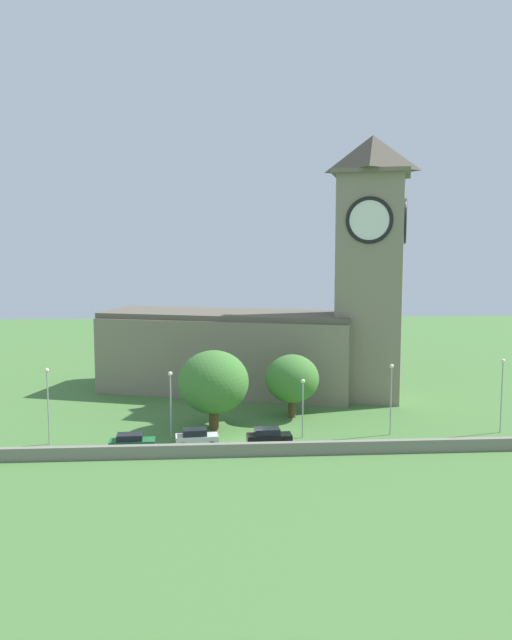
{
  "coord_description": "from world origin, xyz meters",
  "views": [
    {
      "loc": [
        -3.82,
        -63.05,
        19.56
      ],
      "look_at": [
        1.17,
        8.8,
        11.37
      ],
      "focal_mm": 36.25,
      "sensor_mm": 36.0,
      "label": 1
    }
  ],
  "objects_px": {
    "streetlamp_east_end": "(502,384)",
    "church": "(275,324)",
    "tree_riverside_east": "(292,379)",
    "tree_by_tower": "(214,382)",
    "car_green": "(132,442)",
    "streetlamp_west_end": "(48,394)",
    "car_black": "(269,436)",
    "streetlamp_east_mid": "(391,388)",
    "car_white": "(196,437)",
    "streetlamp_west_mid": "(171,394)",
    "streetlamp_central": "(303,398)"
  },
  "relations": [
    {
      "from": "streetlamp_central",
      "to": "tree_by_tower",
      "type": "height_order",
      "value": "tree_by_tower"
    },
    {
      "from": "streetlamp_central",
      "to": "streetlamp_east_end",
      "type": "relative_size",
      "value": 0.78
    },
    {
      "from": "church",
      "to": "streetlamp_west_mid",
      "type": "height_order",
      "value": "church"
    },
    {
      "from": "car_green",
      "to": "streetlamp_east_end",
      "type": "xyz_separation_m",
      "value": [
        38.18,
        3.3,
        4.37
      ]
    },
    {
      "from": "car_white",
      "to": "streetlamp_west_mid",
      "type": "height_order",
      "value": "streetlamp_west_mid"
    },
    {
      "from": "streetlamp_west_end",
      "to": "car_white",
      "type": "bearing_deg",
      "value": -6.15
    },
    {
      "from": "car_black",
      "to": "streetlamp_east_mid",
      "type": "xyz_separation_m",
      "value": [
        12.98,
        2.52,
        4.12
      ]
    },
    {
      "from": "car_black",
      "to": "tree_by_tower",
      "type": "bearing_deg",
      "value": 132.33
    },
    {
      "from": "church",
      "to": "streetlamp_east_end",
      "type": "bearing_deg",
      "value": -42.97
    },
    {
      "from": "streetlamp_east_mid",
      "to": "streetlamp_east_end",
      "type": "height_order",
      "value": "streetlamp_east_end"
    },
    {
      "from": "streetlamp_west_end",
      "to": "streetlamp_central",
      "type": "xyz_separation_m",
      "value": [
        25.46,
        0.45,
        -0.89
      ]
    },
    {
      "from": "car_white",
      "to": "streetlamp_west_mid",
      "type": "relative_size",
      "value": 0.61
    },
    {
      "from": "church",
      "to": "tree_riverside_east",
      "type": "xyz_separation_m",
      "value": [
        0.71,
        -12.78,
        -4.86
      ]
    },
    {
      "from": "car_white",
      "to": "tree_riverside_east",
      "type": "relative_size",
      "value": 0.59
    },
    {
      "from": "church",
      "to": "streetlamp_east_mid",
      "type": "relative_size",
      "value": 5.56
    },
    {
      "from": "car_white",
      "to": "tree_by_tower",
      "type": "xyz_separation_m",
      "value": [
        1.76,
        5.86,
        4.27
      ]
    },
    {
      "from": "tree_by_tower",
      "to": "streetlamp_central",
      "type": "bearing_deg",
      "value": -22.86
    },
    {
      "from": "streetlamp_east_end",
      "to": "church",
      "type": "bearing_deg",
      "value": 137.03
    },
    {
      "from": "car_white",
      "to": "car_black",
      "type": "distance_m",
      "value": 7.16
    },
    {
      "from": "tree_by_tower",
      "to": "car_black",
      "type": "bearing_deg",
      "value": -47.67
    },
    {
      "from": "church",
      "to": "streetlamp_east_end",
      "type": "distance_m",
      "value": 30.26
    },
    {
      "from": "church",
      "to": "streetlamp_central",
      "type": "relative_size",
      "value": 6.78
    },
    {
      "from": "car_white",
      "to": "streetlamp_east_mid",
      "type": "distance_m",
      "value": 20.7
    },
    {
      "from": "car_green",
      "to": "tree_by_tower",
      "type": "relative_size",
      "value": 0.52
    },
    {
      "from": "car_green",
      "to": "streetlamp_west_mid",
      "type": "xyz_separation_m",
      "value": [
        3.6,
        3.11,
        3.89
      ]
    },
    {
      "from": "church",
      "to": "car_green",
      "type": "distance_m",
      "value": 30.0
    },
    {
      "from": "church",
      "to": "tree_riverside_east",
      "type": "bearing_deg",
      "value": -86.82
    },
    {
      "from": "streetlamp_central",
      "to": "streetlamp_east_end",
      "type": "distance_m",
      "value": 21.16
    },
    {
      "from": "streetlamp_east_mid",
      "to": "church",
      "type": "bearing_deg",
      "value": 116.34
    },
    {
      "from": "car_black",
      "to": "streetlamp_central",
      "type": "relative_size",
      "value": 0.73
    },
    {
      "from": "car_white",
      "to": "streetlamp_east_end",
      "type": "relative_size",
      "value": 0.54
    },
    {
      "from": "car_green",
      "to": "streetlamp_central",
      "type": "distance_m",
      "value": 17.62
    },
    {
      "from": "church",
      "to": "car_black",
      "type": "bearing_deg",
      "value": -97.19
    },
    {
      "from": "car_green",
      "to": "streetlamp_central",
      "type": "xyz_separation_m",
      "value": [
        17.05,
        2.91,
        3.37
      ]
    },
    {
      "from": "streetlamp_east_mid",
      "to": "car_white",
      "type": "bearing_deg",
      "value": -173.06
    },
    {
      "from": "streetlamp_west_end",
      "to": "tree_by_tower",
      "type": "distance_m",
      "value": 16.92
    },
    {
      "from": "church",
      "to": "car_green",
      "type": "xyz_separation_m",
      "value": [
        -16.25,
        -23.72,
        -8.56
      ]
    },
    {
      "from": "car_white",
      "to": "streetlamp_west_end",
      "type": "xyz_separation_m",
      "value": [
        -14.61,
        1.58,
        4.2
      ]
    },
    {
      "from": "church",
      "to": "streetlamp_central",
      "type": "bearing_deg",
      "value": -87.81
    },
    {
      "from": "streetlamp_west_mid",
      "to": "streetlamp_east_mid",
      "type": "distance_m",
      "value": 22.75
    },
    {
      "from": "streetlamp_west_mid",
      "to": "streetlamp_central",
      "type": "relative_size",
      "value": 1.15
    },
    {
      "from": "car_black",
      "to": "church",
      "type": "bearing_deg",
      "value": 82.81
    },
    {
      "from": "church",
      "to": "streetlamp_east_end",
      "type": "xyz_separation_m",
      "value": [
        21.93,
        -20.42,
        -4.2
      ]
    },
    {
      "from": "car_green",
      "to": "streetlamp_west_end",
      "type": "height_order",
      "value": "streetlamp_west_end"
    },
    {
      "from": "car_black",
      "to": "streetlamp_east_end",
      "type": "height_order",
      "value": "streetlamp_east_end"
    },
    {
      "from": "tree_riverside_east",
      "to": "tree_by_tower",
      "type": "xyz_separation_m",
      "value": [
        -9.0,
        -4.21,
        0.62
      ]
    },
    {
      "from": "streetlamp_east_mid",
      "to": "tree_by_tower",
      "type": "height_order",
      "value": "tree_by_tower"
    },
    {
      "from": "car_white",
      "to": "streetlamp_east_end",
      "type": "bearing_deg",
      "value": 4.33
    },
    {
      "from": "car_white",
      "to": "car_black",
      "type": "xyz_separation_m",
      "value": [
        7.16,
        -0.07,
        -0.03
      ]
    },
    {
      "from": "car_black",
      "to": "streetlamp_east_mid",
      "type": "bearing_deg",
      "value": 11.01
    }
  ]
}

